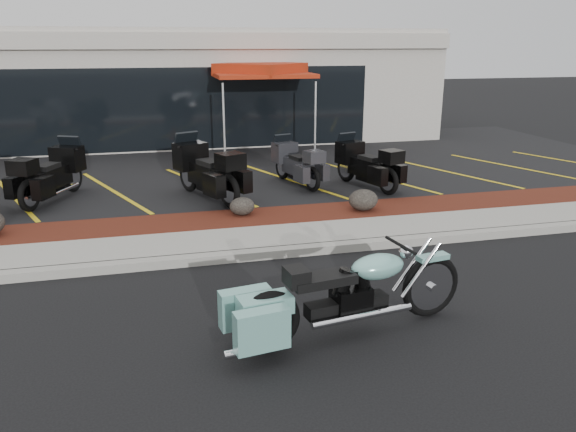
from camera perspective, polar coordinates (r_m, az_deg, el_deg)
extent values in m
plane|color=black|center=(8.80, -4.38, -6.60)|extent=(90.00, 90.00, 0.00)
cube|color=gray|center=(9.60, -5.30, -4.07)|extent=(24.00, 0.25, 0.15)
cube|color=gray|center=(10.25, -5.91, -2.69)|extent=(24.00, 1.20, 0.15)
cube|color=#3C170D|center=(11.37, -6.78, -0.66)|extent=(24.00, 1.20, 0.16)
cube|color=black|center=(16.57, -9.21, 4.91)|extent=(26.00, 9.60, 0.15)
cube|color=#A8A198|center=(22.54, -10.92, 12.99)|extent=(18.00, 8.00, 4.00)
cube|color=black|center=(18.63, -10.08, 10.66)|extent=(12.00, 0.06, 2.60)
cube|color=#A8A198|center=(18.49, -10.42, 17.12)|extent=(18.00, 0.30, 0.50)
ellipsoid|color=black|center=(11.52, -4.68, 1.01)|extent=(0.52, 0.43, 0.37)
ellipsoid|color=black|center=(11.90, 7.65, 1.64)|extent=(0.63, 0.52, 0.45)
cone|color=#EC4107|center=(16.36, -10.63, 5.86)|extent=(0.42, 0.42, 0.51)
cylinder|color=silver|center=(16.56, -5.56, 9.32)|extent=(0.06, 0.06, 2.29)
cylinder|color=silver|center=(17.60, 3.22, 9.84)|extent=(0.06, 0.06, 2.29)
cylinder|color=silver|center=(19.20, -8.19, 10.31)|extent=(0.06, 0.06, 2.29)
cylinder|color=silver|center=(20.12, -0.39, 10.79)|extent=(0.06, 0.06, 2.29)
cube|color=#9C250E|center=(18.20, -2.79, 14.18)|extent=(3.44, 3.44, 0.12)
cube|color=#9C250E|center=(18.19, -2.80, 14.71)|extent=(3.05, 3.05, 0.35)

